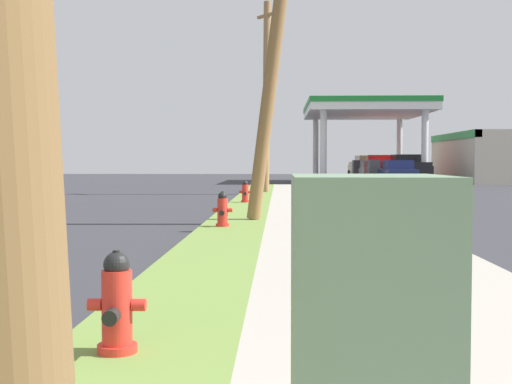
{
  "coord_description": "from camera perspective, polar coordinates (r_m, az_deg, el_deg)",
  "views": [
    {
      "loc": [
        1.7,
        -1.16,
        1.51
      ],
      "look_at": [
        1.19,
        14.0,
        0.83
      ],
      "focal_mm": 48.22,
      "sensor_mm": 36.0,
      "label": 1
    }
  ],
  "objects": [
    {
      "name": "fire_hydrant_second",
      "position": [
        14.63,
        -2.8,
        -1.59
      ],
      "size": [
        0.42,
        0.38,
        0.74
      ],
      "color": "red",
      "rests_on": "grass_verge"
    },
    {
      "name": "truck_red_on_apron",
      "position": [
        50.95,
        10.31,
        1.86
      ],
      "size": [
        2.51,
        5.54,
        1.97
      ],
      "color": "red",
      "rests_on": "ground"
    },
    {
      "name": "utility_pole_background",
      "position": [
        31.17,
        0.87,
        8.01
      ],
      "size": [
        0.96,
        1.18,
        8.52
      ],
      "color": "#937047",
      "rests_on": "grass_verge"
    },
    {
      "name": "utility_pole_midground",
      "position": [
        16.45,
        1.57,
        12.05
      ],
      "size": [
        1.88,
        0.6,
        8.03
      ],
      "color": "olive",
      "rests_on": "grass_verge"
    },
    {
      "name": "truck_black_at_far_bay",
      "position": [
        47.43,
        12.59,
        1.79
      ],
      "size": [
        2.18,
        5.42,
        1.97
      ],
      "color": "black",
      "rests_on": "ground"
    },
    {
      "name": "gas_station_canopy",
      "position": [
        51.31,
        16.03,
        3.77
      ],
      "size": [
        15.6,
        12.27,
        5.69
      ],
      "color": "silver",
      "rests_on": "ground"
    },
    {
      "name": "fire_hydrant_nearest",
      "position": [
        5.13,
        -11.47,
        -9.41
      ],
      "size": [
        0.42,
        0.38,
        0.74
      ],
      "color": "red",
      "rests_on": "grass_verge"
    },
    {
      "name": "truck_tan_at_forecourt",
      "position": [
        57.14,
        9.12,
        1.94
      ],
      "size": [
        2.54,
        5.55,
        1.97
      ],
      "color": "tan",
      "rests_on": "ground"
    },
    {
      "name": "car_silver_by_far_pump",
      "position": [
        53.69,
        9.56,
        1.69
      ],
      "size": [
        2.0,
        4.52,
        1.57
      ],
      "color": "#BCBCC1",
      "rests_on": "ground"
    },
    {
      "name": "fire_hydrant_fourth",
      "position": [
        31.88,
        -0.05,
        0.66
      ],
      "size": [
        0.42,
        0.37,
        0.74
      ],
      "color": "red",
      "rests_on": "grass_verge"
    },
    {
      "name": "fire_hydrant_third",
      "position": [
        23.19,
        -0.9,
        -0.06
      ],
      "size": [
        0.42,
        0.37,
        0.74
      ],
      "color": "red",
      "rests_on": "grass_verge"
    },
    {
      "name": "car_navy_by_near_pump",
      "position": [
        43.34,
        11.65,
        1.48
      ],
      "size": [
        1.95,
        4.51,
        1.57
      ],
      "color": "navy",
      "rests_on": "ground"
    }
  ]
}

